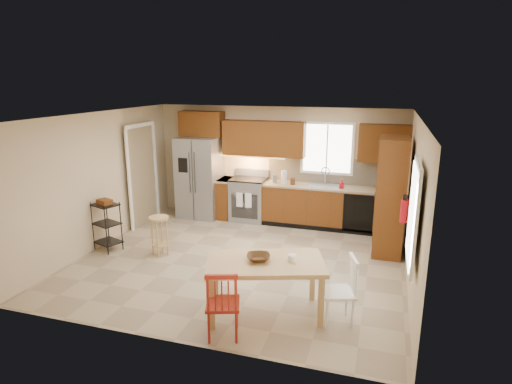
{
  "coord_description": "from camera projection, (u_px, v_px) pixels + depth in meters",
  "views": [
    {
      "loc": [
        2.29,
        -6.52,
        3.07
      ],
      "look_at": [
        0.16,
        0.4,
        1.15
      ],
      "focal_mm": 30.0,
      "sensor_mm": 36.0,
      "label": 1
    }
  ],
  "objects": [
    {
      "name": "fire_extinguisher",
      "position": [
        404.0,
        211.0,
        6.58
      ],
      "size": [
        0.12,
        0.12,
        0.36
      ],
      "primitive_type": "cylinder",
      "color": "#B70C18",
      "rests_on": "wall_right"
    },
    {
      "name": "table_bowl",
      "position": [
        258.0,
        261.0,
        5.63
      ],
      "size": [
        0.39,
        0.39,
        0.08
      ],
      "primitive_type": "imported",
      "rotation": [
        0.0,
        0.0,
        0.32
      ],
      "color": "#4A2E13",
      "rests_on": "dining_table"
    },
    {
      "name": "window_right",
      "position": [
        414.0,
        215.0,
        5.27
      ],
      "size": [
        0.04,
        1.02,
        1.32
      ],
      "primitive_type": "cube",
      "color": "white",
      "rests_on": "wall_right"
    },
    {
      "name": "refrigerator",
      "position": [
        200.0,
        177.0,
        9.68
      ],
      "size": [
        0.92,
        0.75,
        1.82
      ],
      "primitive_type": "cube",
      "color": "gray",
      "rests_on": "floor"
    },
    {
      "name": "wall_front",
      "position": [
        167.0,
        245.0,
        4.84
      ],
      "size": [
        5.5,
        0.02,
        2.5
      ],
      "primitive_type": "cube",
      "color": "#CCB793",
      "rests_on": "ground"
    },
    {
      "name": "doorway",
      "position": [
        142.0,
        176.0,
        9.16
      ],
      "size": [
        0.04,
        0.95,
        2.1
      ],
      "primitive_type": "cube",
      "color": "#8C7A59",
      "rests_on": "wall_left"
    },
    {
      "name": "upper_over_fridge",
      "position": [
        202.0,
        124.0,
        9.56
      ],
      "size": [
        1.0,
        0.35,
        0.55
      ],
      "primitive_type": "cube",
      "color": "#5F2F0F",
      "rests_on": "wall_back"
    },
    {
      "name": "canister_wood",
      "position": [
        293.0,
        181.0,
        9.05
      ],
      "size": [
        0.1,
        0.1,
        0.14
      ],
      "primitive_type": "cylinder",
      "color": "#4A2E13",
      "rests_on": "base_cabinet_run"
    },
    {
      "name": "utility_cart",
      "position": [
        107.0,
        226.0,
        7.83
      ],
      "size": [
        0.55,
        0.49,
        0.92
      ],
      "primitive_type": null,
      "rotation": [
        0.0,
        0.0,
        -0.35
      ],
      "color": "black",
      "rests_on": "floor"
    },
    {
      "name": "paper_towel",
      "position": [
        284.0,
        177.0,
        9.12
      ],
      "size": [
        0.12,
        0.12,
        0.28
      ],
      "primitive_type": "cylinder",
      "color": "white",
      "rests_on": "base_cabinet_run"
    },
    {
      "name": "dishwasher",
      "position": [
        358.0,
        214.0,
        8.59
      ],
      "size": [
        0.6,
        0.02,
        0.78
      ],
      "primitive_type": "cube",
      "color": "black",
      "rests_on": "floor"
    },
    {
      "name": "wall_right",
      "position": [
        414.0,
        205.0,
        6.37
      ],
      "size": [
        0.02,
        5.0,
        2.5
      ],
      "primitive_type": "cube",
      "color": "#CCB793",
      "rests_on": "ground"
    },
    {
      "name": "upper_left_block",
      "position": [
        264.0,
        138.0,
        9.22
      ],
      "size": [
        1.8,
        0.35,
        0.75
      ],
      "primitive_type": "cube",
      "color": "#5F2F0F",
      "rests_on": "wall_back"
    },
    {
      "name": "base_cabinet_narrow",
      "position": [
        226.0,
        198.0,
        9.7
      ],
      "size": [
        0.3,
        0.6,
        0.9
      ],
      "primitive_type": "cube",
      "color": "brown",
      "rests_on": "floor"
    },
    {
      "name": "bar_stool",
      "position": [
        160.0,
        236.0,
        7.61
      ],
      "size": [
        0.41,
        0.41,
        0.72
      ],
      "primitive_type": null,
      "rotation": [
        0.0,
        0.0,
        -0.18
      ],
      "color": "tan",
      "rests_on": "floor"
    },
    {
      "name": "undercab_glow",
      "position": [
        250.0,
        156.0,
        9.38
      ],
      "size": [
        1.6,
        0.3,
        0.01
      ],
      "primitive_type": "cube",
      "color": "#FFBF66",
      "rests_on": "wall_back"
    },
    {
      "name": "base_cabinet_run",
      "position": [
        332.0,
        207.0,
        9.02
      ],
      "size": [
        2.92,
        0.6,
        0.9
      ],
      "primitive_type": "cube",
      "color": "brown",
      "rests_on": "floor"
    },
    {
      "name": "wall_back",
      "position": [
        277.0,
        164.0,
        9.46
      ],
      "size": [
        5.5,
        0.02,
        2.5
      ],
      "primitive_type": "cube",
      "color": "#CCB793",
      "rests_on": "ground"
    },
    {
      "name": "floor",
      "position": [
        240.0,
        260.0,
        7.47
      ],
      "size": [
        5.5,
        5.5,
        0.0
      ],
      "primitive_type": "plane",
      "color": "tan",
      "rests_on": "ground"
    },
    {
      "name": "pantry",
      "position": [
        390.0,
        196.0,
        7.62
      ],
      "size": [
        0.5,
        0.95,
        2.1
      ],
      "primitive_type": "cube",
      "color": "brown",
      "rests_on": "floor"
    },
    {
      "name": "chair_red",
      "position": [
        223.0,
        302.0,
        5.18
      ],
      "size": [
        0.53,
        0.53,
        0.9
      ],
      "primitive_type": null,
      "rotation": [
        0.0,
        0.0,
        0.32
      ],
      "color": "#A9281A",
      "rests_on": "floor"
    },
    {
      "name": "chair_white",
      "position": [
        338.0,
        291.0,
        5.45
      ],
      "size": [
        0.53,
        0.53,
        0.9
      ],
      "primitive_type": null,
      "rotation": [
        0.0,
        0.0,
        1.89
      ],
      "color": "white",
      "rests_on": "floor"
    },
    {
      "name": "table_jar",
      "position": [
        292.0,
        260.0,
        5.58
      ],
      "size": [
        0.14,
        0.14,
        0.13
      ],
      "primitive_type": "cylinder",
      "rotation": [
        0.0,
        0.0,
        0.32
      ],
      "color": "white",
      "rests_on": "dining_table"
    },
    {
      "name": "canister_steel",
      "position": [
        275.0,
        179.0,
        9.18
      ],
      "size": [
        0.11,
        0.11,
        0.18
      ],
      "primitive_type": "cylinder",
      "color": "gray",
      "rests_on": "base_cabinet_run"
    },
    {
      "name": "upper_right_block",
      "position": [
        384.0,
        143.0,
        8.51
      ],
      "size": [
        1.0,
        0.35,
        0.75
      ],
      "primitive_type": "cube",
      "color": "#5F2F0F",
      "rests_on": "wall_back"
    },
    {
      "name": "sink",
      "position": [
        324.0,
        188.0,
        8.97
      ],
      "size": [
        0.62,
        0.46,
        0.16
      ],
      "primitive_type": "cube",
      "color": "gray",
      "rests_on": "base_cabinet_run"
    },
    {
      "name": "window_back",
      "position": [
        327.0,
        148.0,
        9.02
      ],
      "size": [
        1.12,
        0.04,
        1.12
      ],
      "primitive_type": "cube",
      "color": "white",
      "rests_on": "wall_back"
    },
    {
      "name": "dining_table",
      "position": [
        265.0,
        288.0,
        5.7
      ],
      "size": [
        1.73,
        1.3,
        0.75
      ],
      "primitive_type": null,
      "rotation": [
        0.0,
        0.0,
        0.32
      ],
      "color": "tan",
      "rests_on": "floor"
    },
    {
      "name": "range_stove",
      "position": [
        249.0,
        200.0,
        9.52
      ],
      "size": [
        0.76,
        0.63,
        0.92
      ],
      "primitive_type": "cube",
      "color": "gray",
      "rests_on": "floor"
    },
    {
      "name": "wall_left",
      "position": [
        100.0,
        180.0,
        7.93
      ],
      "size": [
        0.02,
        5.0,
        2.5
      ],
      "primitive_type": "cube",
      "color": "#CCB793",
      "rests_on": "ground"
    },
    {
      "name": "soap_bottle",
      "position": [
        342.0,
        184.0,
        8.73
      ],
      "size": [
        0.09,
        0.09,
        0.19
      ],
      "primitive_type": "imported",
      "color": "#B70C18",
      "rests_on": "base_cabinet_run"
    },
    {
      "name": "backsplash",
      "position": [
        335.0,
        171.0,
        9.1
      ],
      "size": [
        2.92,
        0.03,
        0.55
      ],
      "primitive_type": "cube",
      "color": "#C7B796",
      "rests_on": "wall_back"
    },
    {
      "name": "ceiling",
      "position": [
        239.0,
        116.0,
        6.83
      ],
      "size": [
        5.5,
        5.0,
        0.02
      ],
      "primitive_type": "cube",
      "color": "silver",
      "rests_on": "ground"
    }
  ]
}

